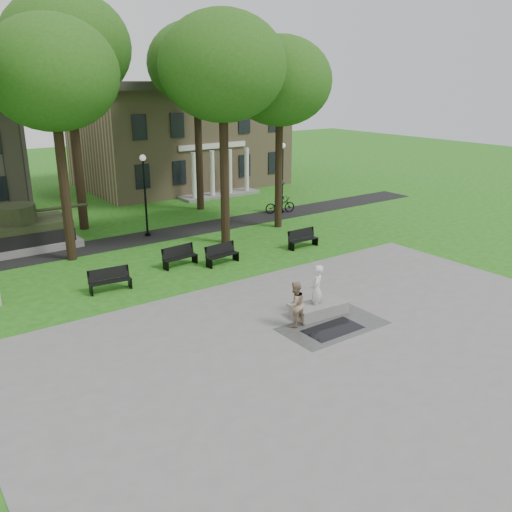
{
  "coord_description": "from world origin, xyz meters",
  "views": [
    {
      "loc": [
        -12.1,
        -16.24,
        8.74
      ],
      "look_at": [
        0.95,
        2.01,
        1.4
      ],
      "focal_mm": 38.0,
      "sensor_mm": 36.0,
      "label": 1
    }
  ],
  "objects_px": {
    "concrete_block": "(319,309)",
    "park_bench_0": "(109,279)",
    "cyclist": "(280,199)",
    "friend_watching": "(295,304)",
    "skateboarder": "(316,290)"
  },
  "relations": [
    {
      "from": "concrete_block",
      "to": "cyclist",
      "type": "distance_m",
      "value": 16.94
    },
    {
      "from": "concrete_block",
      "to": "skateboarder",
      "type": "relative_size",
      "value": 1.11
    },
    {
      "from": "friend_watching",
      "to": "park_bench_0",
      "type": "bearing_deg",
      "value": -61.13
    },
    {
      "from": "concrete_block",
      "to": "skateboarder",
      "type": "distance_m",
      "value": 0.78
    },
    {
      "from": "friend_watching",
      "to": "park_bench_0",
      "type": "xyz_separation_m",
      "value": [
        -4.22,
        7.44,
        -0.37
      ]
    },
    {
      "from": "skateboarder",
      "to": "friend_watching",
      "type": "bearing_deg",
      "value": -26.09
    },
    {
      "from": "skateboarder",
      "to": "cyclist",
      "type": "relative_size",
      "value": 0.86
    },
    {
      "from": "skateboarder",
      "to": "cyclist",
      "type": "distance_m",
      "value": 16.85
    },
    {
      "from": "concrete_block",
      "to": "park_bench_0",
      "type": "relative_size",
      "value": 1.2
    },
    {
      "from": "cyclist",
      "to": "concrete_block",
      "type": "bearing_deg",
      "value": 162.45
    },
    {
      "from": "concrete_block",
      "to": "park_bench_0",
      "type": "distance_m",
      "value": 9.16
    },
    {
      "from": "concrete_block",
      "to": "cyclist",
      "type": "xyz_separation_m",
      "value": [
        9.17,
        14.23,
        0.7
      ]
    },
    {
      "from": "concrete_block",
      "to": "skateboarder",
      "type": "bearing_deg",
      "value": 114.48
    },
    {
      "from": "cyclist",
      "to": "park_bench_0",
      "type": "bearing_deg",
      "value": 130.64
    },
    {
      "from": "friend_watching",
      "to": "skateboarder",
      "type": "bearing_deg",
      "value": -165.07
    }
  ]
}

